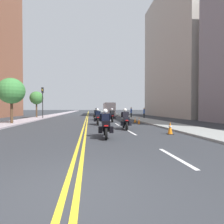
# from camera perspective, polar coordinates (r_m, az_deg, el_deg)

# --- Properties ---
(ground_plane) EXTENTS (264.00, 264.00, 0.00)m
(ground_plane) POSITION_cam_1_polar(r_m,az_deg,el_deg) (51.40, -7.71, -0.61)
(ground_plane) COLOR #2E3135
(sidewalk_left) EXTENTS (2.84, 144.00, 0.12)m
(sidewalk_left) POSITION_cam_1_polar(r_m,az_deg,el_deg) (52.01, -16.11, -0.56)
(sidewalk_left) COLOR #A0959E
(sidewalk_left) RESTS_ON ground
(sidewalk_right) EXTENTS (2.84, 144.00, 0.12)m
(sidewalk_right) POSITION_cam_1_polar(r_m,az_deg,el_deg) (51.91, 0.70, -0.51)
(sidewalk_right) COLOR gray
(sidewalk_right) RESTS_ON ground
(centreline_yellow_inner) EXTENTS (0.12, 132.00, 0.01)m
(centreline_yellow_inner) POSITION_cam_1_polar(r_m,az_deg,el_deg) (51.40, -7.85, -0.60)
(centreline_yellow_inner) COLOR yellow
(centreline_yellow_inner) RESTS_ON ground
(centreline_yellow_outer) EXTENTS (0.12, 132.00, 0.01)m
(centreline_yellow_outer) POSITION_cam_1_polar(r_m,az_deg,el_deg) (51.40, -7.58, -0.60)
(centreline_yellow_outer) COLOR yellow
(centreline_yellow_outer) RESTS_ON ground
(lane_dashes_white) EXTENTS (0.14, 56.40, 0.01)m
(lane_dashes_white) POSITION_cam_1_polar(r_m,az_deg,el_deg) (32.53, -2.49, -1.61)
(lane_dashes_white) COLOR silver
(lane_dashes_white) RESTS_ON ground
(building_right_1) EXTENTS (6.48, 20.19, 24.52)m
(building_right_1) POSITION_cam_1_polar(r_m,az_deg,el_deg) (38.23, 20.14, 17.32)
(building_right_1) COLOR #AEA69B
(building_right_1) RESTS_ON ground
(motorcycle_0) EXTENTS (0.78, 2.22, 1.56)m
(motorcycle_0) POSITION_cam_1_polar(r_m,az_deg,el_deg) (9.57, -2.13, -4.40)
(motorcycle_0) COLOR black
(motorcycle_0) RESTS_ON ground
(motorcycle_1) EXTENTS (0.78, 2.14, 1.58)m
(motorcycle_1) POSITION_cam_1_polar(r_m,az_deg,el_deg) (13.45, 4.27, -2.81)
(motorcycle_1) COLOR black
(motorcycle_1) RESTS_ON ground
(motorcycle_2) EXTENTS (0.76, 2.19, 1.58)m
(motorcycle_2) POSITION_cam_1_polar(r_m,az_deg,el_deg) (17.22, -4.60, -1.92)
(motorcycle_2) COLOR black
(motorcycle_2) RESTS_ON ground
(motorcycle_3) EXTENTS (0.78, 2.14, 1.59)m
(motorcycle_3) POSITION_cam_1_polar(r_m,az_deg,el_deg) (20.67, 0.05, -1.37)
(motorcycle_3) COLOR black
(motorcycle_3) RESTS_ON ground
(motorcycle_4) EXTENTS (0.78, 2.26, 1.63)m
(motorcycle_4) POSITION_cam_1_polar(r_m,az_deg,el_deg) (24.33, -5.02, -1.03)
(motorcycle_4) COLOR black
(motorcycle_4) RESTS_ON ground
(traffic_cone_0) EXTENTS (0.35, 0.35, 0.77)m
(traffic_cone_0) POSITION_cam_1_polar(r_m,az_deg,el_deg) (11.43, 18.05, -4.89)
(traffic_cone_0) COLOR black
(traffic_cone_0) RESTS_ON ground
(traffic_cone_1) EXTENTS (0.34, 0.34, 0.63)m
(traffic_cone_1) POSITION_cam_1_polar(r_m,az_deg,el_deg) (19.76, 7.37, -2.51)
(traffic_cone_1) COLOR black
(traffic_cone_1) RESTS_ON ground
(traffic_cone_2) EXTENTS (0.31, 0.31, 0.72)m
(traffic_cone_2) POSITION_cam_1_polar(r_m,az_deg,el_deg) (18.03, 8.61, -2.73)
(traffic_cone_2) COLOR black
(traffic_cone_2) RESTS_ON ground
(traffic_light_near) EXTENTS (0.28, 0.38, 4.72)m
(traffic_light_near) POSITION_cam_1_polar(r_m,az_deg,el_deg) (28.83, -21.26, 4.42)
(traffic_light_near) COLOR black
(traffic_light_near) RESTS_ON ground
(pedestrian_0) EXTENTS (0.35, 0.50, 1.66)m
(pedestrian_0) POSITION_cam_1_polar(r_m,az_deg,el_deg) (27.75, 10.20, -0.34)
(pedestrian_0) COLOR #272E32
(pedestrian_0) RESTS_ON ground
(pedestrian_1) EXTENTS (0.34, 0.42, 1.77)m
(pedestrian_1) POSITION_cam_1_polar(r_m,az_deg,el_deg) (29.16, 6.14, -0.15)
(pedestrian_1) COLOR #282D2F
(pedestrian_1) RESTS_ON ground
(street_tree_0) EXTENTS (2.53, 2.53, 4.57)m
(street_tree_0) POSITION_cam_1_polar(r_m,az_deg,el_deg) (20.27, -29.41, 5.85)
(street_tree_0) COLOR #4D3622
(street_tree_0) RESTS_ON ground
(street_tree_1) EXTENTS (2.12, 2.12, 4.36)m
(street_tree_1) POSITION_cam_1_polar(r_m,az_deg,el_deg) (31.83, -22.94, 4.12)
(street_tree_1) COLOR #4B3624
(street_tree_1) RESTS_ON ground
(parked_truck) EXTENTS (2.20, 6.50, 2.80)m
(parked_truck) POSITION_cam_1_polar(r_m,az_deg,el_deg) (40.24, -1.01, 0.73)
(parked_truck) COLOR silver
(parked_truck) RESTS_ON ground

